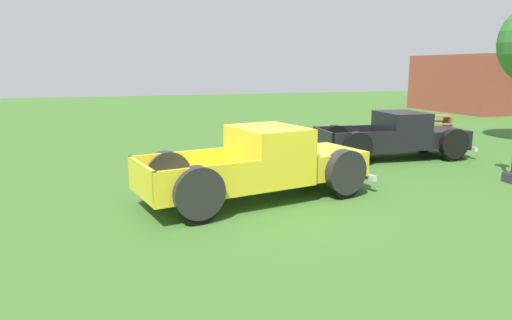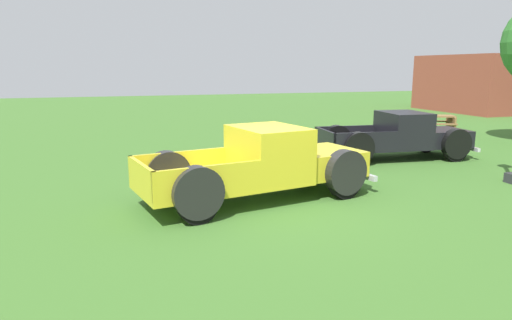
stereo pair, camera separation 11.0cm
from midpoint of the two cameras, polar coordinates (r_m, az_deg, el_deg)
ground_plane at (r=10.22m, az=2.52°, el=-5.07°), size 80.00×80.00×0.00m
pickup_truck_foreground at (r=10.31m, az=2.17°, el=-0.50°), size 2.88×5.54×1.61m
pickup_truck_behind_right at (r=15.57m, az=18.15°, el=2.80°), size 2.32×5.06×1.50m
picnic_table at (r=22.33m, az=21.24°, el=4.48°), size 2.12×2.27×0.78m
brick_pavilion at (r=34.17m, az=25.37°, el=8.61°), size 7.14×4.10×3.71m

